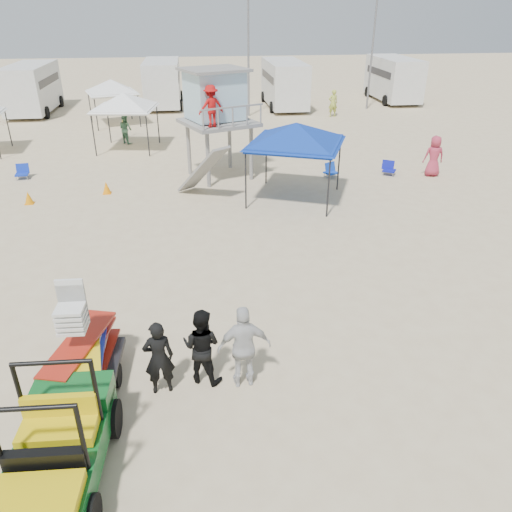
{
  "coord_description": "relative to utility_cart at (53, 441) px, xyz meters",
  "views": [
    {
      "loc": [
        -0.91,
        -8.26,
        7.09
      ],
      "look_at": [
        0.5,
        3.0,
        1.3
      ],
      "focal_mm": 35.0,
      "sensor_mm": 36.0,
      "label": 1
    }
  ],
  "objects": [
    {
      "name": "man_right",
      "position": [
        3.22,
        2.04,
        -0.04
      ],
      "size": [
        1.11,
        0.51,
        1.85
      ],
      "primitive_type": "imported",
      "rotation": [
        0.0,
        0.0,
        3.2
      ],
      "color": "silver",
      "rests_on": "ground"
    },
    {
      "name": "distant_beachgoers",
      "position": [
        8.01,
        20.59,
        -0.1
      ],
      "size": [
        15.38,
        14.04,
        1.82
      ],
      "color": "#AE3148",
      "rests_on": "ground"
    },
    {
      "name": "cone_far",
      "position": [
        -4.11,
        13.41,
        -0.72
      ],
      "size": [
        0.34,
        0.34,
        0.5
      ],
      "primitive_type": "cone",
      "color": "orange",
      "rests_on": "ground"
    },
    {
      "name": "surf_trailer",
      "position": [
        0.01,
        2.34,
        -0.07
      ],
      "size": [
        1.38,
        2.43,
        2.19
      ],
      "color": "black",
      "rests_on": "ground"
    },
    {
      "name": "man_left",
      "position": [
        1.52,
        2.04,
        -0.14
      ],
      "size": [
        0.65,
        0.47,
        1.66
      ],
      "primitive_type": "imported",
      "rotation": [
        0.0,
        0.0,
        3.28
      ],
      "color": "black",
      "rests_on": "ground"
    },
    {
      "name": "canopy_white_a",
      "position": [
        -1.02,
        21.28,
        1.83
      ],
      "size": [
        3.28,
        3.28,
        3.34
      ],
      "color": "black",
      "rests_on": "ground"
    },
    {
      "name": "rv_far_right",
      "position": [
        18.36,
        33.77,
        0.83
      ],
      "size": [
        2.64,
        6.6,
        3.25
      ],
      "color": "silver",
      "rests_on": "ground"
    },
    {
      "name": "beach_chair_c",
      "position": [
        11.25,
        15.27,
        -0.65
      ],
      "size": [
        0.72,
        0.81,
        0.64
      ],
      "color": "#0E159F",
      "rests_on": "ground"
    },
    {
      "name": "cone_near",
      "position": [
        -1.24,
        14.25,
        -0.72
      ],
      "size": [
        0.34,
        0.34,
        0.5
      ],
      "primitive_type": "cone",
      "color": "orange",
      "rests_on": "ground"
    },
    {
      "name": "canopy_white_c",
      "position": [
        -2.49,
        27.53,
        1.69
      ],
      "size": [
        3.48,
        3.48,
        3.2
      ],
      "color": "black",
      "rests_on": "ground"
    },
    {
      "name": "light_pole_right",
      "position": [
        15.37,
        30.77,
        3.03
      ],
      "size": [
        0.14,
        0.14,
        8.0
      ],
      "primitive_type": "cylinder",
      "color": "slate",
      "rests_on": "ground"
    },
    {
      "name": "light_pole_left",
      "position": [
        6.37,
        29.27,
        3.03
      ],
      "size": [
        0.14,
        0.14,
        8.0
      ],
      "primitive_type": "cylinder",
      "color": "slate",
      "rests_on": "ground"
    },
    {
      "name": "utility_cart",
      "position": [
        0.0,
        0.0,
        0.0
      ],
      "size": [
        1.51,
        2.79,
        2.07
      ],
      "color": "#0D531D",
      "rests_on": "ground"
    },
    {
      "name": "rv_far_left",
      "position": [
        -8.64,
        32.27,
        0.83
      ],
      "size": [
        2.64,
        6.8,
        3.25
      ],
      "color": "silver",
      "rests_on": "ground"
    },
    {
      "name": "umbrella_b",
      "position": [
        -1.52,
        23.65,
        0.0
      ],
      "size": [
        3.0,
        3.0,
        1.94
      ],
      "primitive_type": "imported",
      "rotation": [
        0.0,
        0.0,
        0.68
      ],
      "color": "gold",
      "rests_on": "ground"
    },
    {
      "name": "rv_mid_left",
      "position": [
        0.36,
        33.77,
        0.83
      ],
      "size": [
        2.65,
        6.5,
        3.25
      ],
      "color": "silver",
      "rests_on": "ground"
    },
    {
      "name": "lifeguard_tower",
      "position": [
        3.47,
        16.03,
        2.41
      ],
      "size": [
        3.7,
        3.7,
        4.53
      ],
      "color": "gray",
      "rests_on": "ground"
    },
    {
      "name": "beach_chair_a",
      "position": [
        -5.27,
        16.77,
        -0.65
      ],
      "size": [
        0.59,
        0.63,
        0.64
      ],
      "color": "#102EB5",
      "rests_on": "ground"
    },
    {
      "name": "ground",
      "position": [
        3.37,
        2.27,
        -0.97
      ],
      "size": [
        140.0,
        140.0,
        0.0
      ],
      "primitive_type": "plane",
      "color": "beige",
      "rests_on": "ground"
    },
    {
      "name": "rv_mid_right",
      "position": [
        9.36,
        32.27,
        0.83
      ],
      "size": [
        2.64,
        7.0,
        3.25
      ],
      "color": "silver",
      "rests_on": "ground"
    },
    {
      "name": "beach_chair_b",
      "position": [
        8.52,
        15.28,
        -0.65
      ],
      "size": [
        0.71,
        0.79,
        0.64
      ],
      "color": "#113EB9",
      "rests_on": "ground"
    },
    {
      "name": "man_mid",
      "position": [
        2.37,
        2.29,
        -0.12
      ],
      "size": [
        1.01,
        0.92,
        1.69
      ],
      "primitive_type": "imported",
      "rotation": [
        0.0,
        0.0,
        2.73
      ],
      "color": "black",
      "rests_on": "ground"
    },
    {
      "name": "canopy_blue",
      "position": [
        6.33,
        12.69,
        1.93
      ],
      "size": [
        4.27,
        4.27,
        3.44
      ],
      "color": "black",
      "rests_on": "ground"
    }
  ]
}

